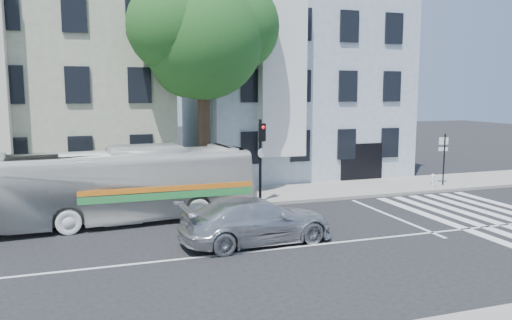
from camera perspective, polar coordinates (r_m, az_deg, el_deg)
name	(u,v)px	position (r m, az deg, el deg)	size (l,w,h in m)	color
ground	(263,251)	(16.34, 0.86, -10.30)	(120.00, 120.00, 0.00)	black
sidewalk_far	(207,199)	(23.77, -5.57, -4.41)	(80.00, 4.00, 0.15)	gray
building_left	(52,84)	(29.72, -22.28, 8.01)	(12.00, 10.00, 11.00)	#999E84
building_right	(289,85)	(32.06, 3.83, 8.50)	(12.00, 10.00, 11.00)	#939FAF
street_tree	(203,33)	(24.13, -6.08, 14.28)	(7.30, 5.90, 11.10)	#2D2116
bus	(121,185)	(20.21, -15.13, -2.76)	(10.58, 2.48, 2.95)	silver
sedan	(257,220)	(16.97, 0.07, -6.93)	(5.28, 2.15, 1.53)	silver
hedge	(63,205)	(21.97, -21.22, -4.78)	(8.50, 0.84, 0.70)	#366821
traffic_signal	(261,151)	(22.04, 0.58, 1.08)	(0.38, 0.52, 3.88)	black
fire_hydrant	(433,180)	(27.54, 19.55, -2.22)	(0.40, 0.23, 0.72)	silver
far_sign_pole	(444,153)	(28.34, 20.67, 0.76)	(0.49, 0.22, 2.74)	black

